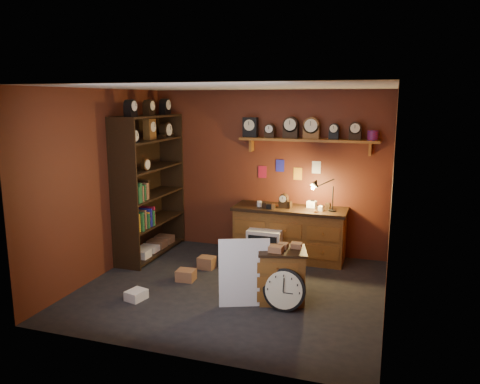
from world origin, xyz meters
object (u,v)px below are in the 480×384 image
object	(u,v)px
workbench	(290,230)
big_round_clock	(284,290)
shelving_unit	(148,180)
low_cabinet	(282,273)

from	to	relation	value
workbench	big_round_clock	distance (m)	1.93
workbench	big_round_clock	xyz separation A→B (m)	(0.35, -1.89, -0.21)
shelving_unit	workbench	distance (m)	2.45
shelving_unit	big_round_clock	world-z (taller)	shelving_unit
shelving_unit	big_round_clock	xyz separation A→B (m)	(2.61, -1.40, -0.99)
low_cabinet	big_round_clock	distance (m)	0.30
shelving_unit	workbench	world-z (taller)	shelving_unit
workbench	low_cabinet	world-z (taller)	workbench
big_round_clock	shelving_unit	bearing A→B (deg)	151.89
shelving_unit	big_round_clock	distance (m)	3.13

